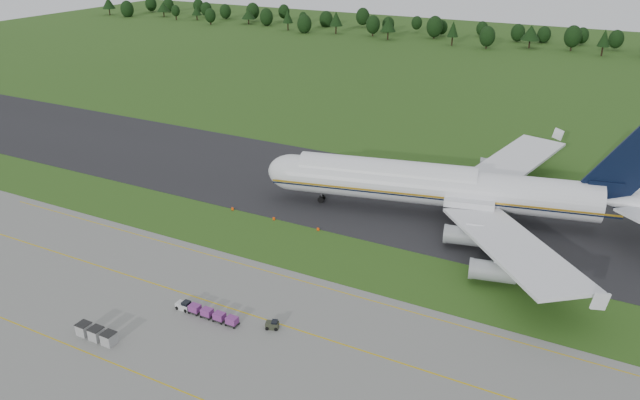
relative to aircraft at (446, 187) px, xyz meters
The scene contains 10 objects.
ground 33.49m from the aircraft, 129.64° to the right, with size 600.00×600.00×0.00m, color #294D17.
apron 63.24m from the aircraft, 109.48° to the right, with size 300.00×52.00×0.06m, color slate.
taxiway 22.05m from the aircraft, behind, with size 300.00×40.00×0.08m, color black.
apron_markings 56.71m from the aircraft, 111.86° to the right, with size 300.00×30.20×0.01m.
tree_line 195.63m from the aircraft, 94.44° to the left, with size 531.75×23.72×11.67m.
aircraft is the anchor object (origin of this frame).
baggage_train 55.01m from the aircraft, 111.87° to the right, with size 11.02×1.41×1.36m.
utility_cart 50.06m from the aircraft, 101.69° to the right, with size 2.12×1.67×1.02m.
uld_row 69.70m from the aircraft, 116.07° to the right, with size 6.61×1.81×1.79m.
edge_markers 34.52m from the aircraft, 148.34° to the right, with size 20.34×0.30×0.60m.
Camera 1 is at (52.05, -86.26, 53.54)m, focal length 35.00 mm.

